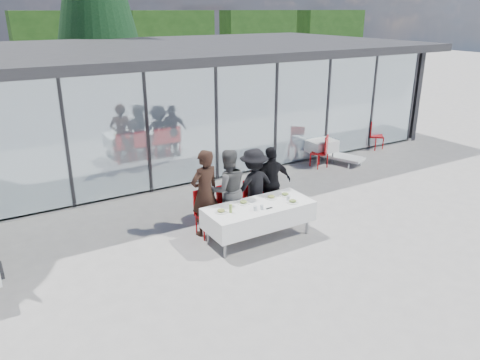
# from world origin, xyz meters

# --- Properties ---
(ground) EXTENTS (90.00, 90.00, 0.00)m
(ground) POSITION_xyz_m (0.00, 0.00, 0.00)
(ground) COLOR #9B9793
(ground) RESTS_ON ground
(pavilion) EXTENTS (14.80, 8.80, 3.44)m
(pavilion) POSITION_xyz_m (2.00, 8.16, 2.15)
(pavilion) COLOR gray
(pavilion) RESTS_ON ground
(dining_table) EXTENTS (2.26, 0.96, 0.75)m
(dining_table) POSITION_xyz_m (0.09, 0.46, 0.54)
(dining_table) COLOR white
(dining_table) RESTS_ON ground
(diner_a) EXTENTS (0.79, 0.79, 1.86)m
(diner_a) POSITION_xyz_m (-0.75, 1.22, 0.93)
(diner_a) COLOR black
(diner_a) RESTS_ON ground
(diner_chair_a) EXTENTS (0.44, 0.44, 0.97)m
(diner_chair_a) POSITION_xyz_m (-0.75, 1.21, 0.54)
(diner_chair_a) COLOR red
(diner_chair_a) RESTS_ON ground
(diner_b) EXTENTS (1.03, 1.03, 1.78)m
(diner_b) POSITION_xyz_m (-0.21, 1.22, 0.89)
(diner_b) COLOR #535353
(diner_b) RESTS_ON ground
(diner_chair_b) EXTENTS (0.44, 0.44, 0.97)m
(diner_chair_b) POSITION_xyz_m (-0.21, 1.21, 0.54)
(diner_chair_b) COLOR red
(diner_chair_b) RESTS_ON ground
(diner_c) EXTENTS (1.13, 1.13, 1.69)m
(diner_c) POSITION_xyz_m (0.45, 1.22, 0.85)
(diner_c) COLOR black
(diner_c) RESTS_ON ground
(diner_chair_c) EXTENTS (0.44, 0.44, 0.97)m
(diner_chair_c) POSITION_xyz_m (0.45, 1.21, 0.54)
(diner_chair_c) COLOR red
(diner_chair_c) RESTS_ON ground
(diner_d) EXTENTS (1.07, 1.07, 1.67)m
(diner_d) POSITION_xyz_m (0.92, 1.22, 0.83)
(diner_d) COLOR black
(diner_d) RESTS_ON ground
(diner_chair_d) EXTENTS (0.44, 0.44, 0.97)m
(diner_chair_d) POSITION_xyz_m (0.92, 1.21, 0.54)
(diner_chair_d) COLOR red
(diner_chair_d) RESTS_ON ground
(plate_a) EXTENTS (0.25, 0.25, 0.07)m
(plate_a) POSITION_xyz_m (-0.75, 0.54, 0.78)
(plate_a) COLOR white
(plate_a) RESTS_ON dining_table
(plate_b) EXTENTS (0.25, 0.25, 0.07)m
(plate_b) POSITION_xyz_m (-0.14, 0.69, 0.78)
(plate_b) COLOR white
(plate_b) RESTS_ON dining_table
(plate_c) EXTENTS (0.25, 0.25, 0.07)m
(plate_c) POSITION_xyz_m (0.51, 0.64, 0.78)
(plate_c) COLOR white
(plate_c) RESTS_ON dining_table
(plate_d) EXTENTS (0.25, 0.25, 0.07)m
(plate_d) POSITION_xyz_m (0.85, 0.60, 0.78)
(plate_d) COLOR white
(plate_d) RESTS_ON dining_table
(plate_extra) EXTENTS (0.25, 0.25, 0.07)m
(plate_extra) POSITION_xyz_m (0.76, 0.21, 0.78)
(plate_extra) COLOR white
(plate_extra) RESTS_ON dining_table
(juice_bottle) EXTENTS (0.06, 0.06, 0.17)m
(juice_bottle) POSITION_xyz_m (-0.59, 0.44, 0.83)
(juice_bottle) COLOR #91B049
(juice_bottle) RESTS_ON dining_table
(drinking_glasses) EXTENTS (0.95, 0.18, 0.10)m
(drinking_glasses) POSITION_xyz_m (0.21, 0.29, 0.80)
(drinking_glasses) COLOR silver
(drinking_glasses) RESTS_ON dining_table
(folded_eyeglasses) EXTENTS (0.14, 0.03, 0.01)m
(folded_eyeglasses) POSITION_xyz_m (0.17, 0.21, 0.76)
(folded_eyeglasses) COLOR black
(folded_eyeglasses) RESTS_ON dining_table
(spare_table_right) EXTENTS (0.86, 0.86, 0.74)m
(spare_table_right) POSITION_xyz_m (4.50, 3.80, 0.55)
(spare_table_right) COLOR white
(spare_table_right) RESTS_ON ground
(spare_chair_a) EXTENTS (0.62, 0.62, 0.97)m
(spare_chair_a) POSITION_xyz_m (7.07, 4.03, 0.54)
(spare_chair_a) COLOR red
(spare_chair_a) RESTS_ON ground
(spare_chair_b) EXTENTS (0.62, 0.62, 0.97)m
(spare_chair_b) POSITION_xyz_m (4.27, 3.38, 0.54)
(spare_chair_b) COLOR red
(spare_chair_b) RESTS_ON ground
(lounger) EXTENTS (1.05, 1.46, 0.72)m
(lounger) POSITION_xyz_m (5.06, 3.55, 0.26)
(lounger) COLOR white
(lounger) RESTS_ON ground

